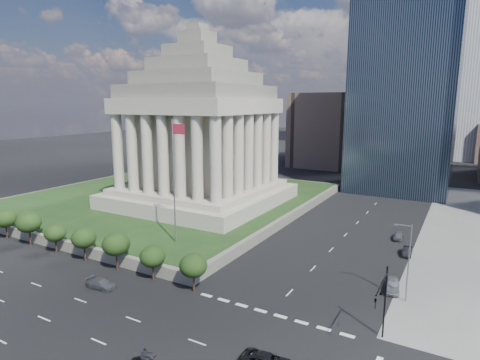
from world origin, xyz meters
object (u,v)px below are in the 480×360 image
Objects in this scene: suv_grey at (101,284)px; motorcycle_trail at (144,357)px; war_memorial at (199,117)px; parked_sedan_near at (392,285)px; flagpole at (174,175)px; parked_sedan_mid at (407,251)px; parked_sedan_far at (399,235)px; street_lamp_north at (407,259)px; traffic_signal_ne at (382,298)px.

motorcycle_trail reaches higher than suv_grey.
parked_sedan_near is at bearing -24.44° from war_memorial.
war_memorial is at bearing 116.89° from flagpole.
suv_grey is 1.11× the size of parked_sedan_mid.
war_memorial is at bearing -179.45° from parked_sedan_far.
war_memorial is at bearing 154.08° from street_lamp_north.
parked_sedan_near is 22.15m from parked_sedan_far.
flagpole is 2.00× the size of street_lamp_north.
flagpole is 4.90× the size of parked_sedan_far.
suv_grey is at bearing -171.83° from traffic_signal_ne.
flagpole is at bearing -178.37° from street_lamp_north.
parked_sedan_near is 14.43m from parked_sedan_mid.
traffic_signal_ne is (34.33, -10.30, -7.86)m from flagpole.
parked_sedan_near is (-1.83, 2.32, -4.89)m from street_lamp_north.
traffic_signal_ne reaches higher than motorcycle_trail.
war_memorial reaches higher than suv_grey.
war_memorial is 45.95m from suv_grey.
suv_grey is 47.36m from parked_sedan_mid.
flagpole reaches higher than motorcycle_trail.
parked_sedan_mid is at bearing 96.23° from street_lamp_north.
street_lamp_north reaches higher than traffic_signal_ne.
traffic_signal_ne is at bearing -90.70° from parked_sedan_mid.
flagpole is at bearing -5.95° from suv_grey.
traffic_signal_ne is 36.09m from parked_sedan_far.
suv_grey is at bearing -155.45° from street_lamp_north.
street_lamp_north reaches higher than suv_grey.
war_memorial reaches higher than street_lamp_north.
street_lamp_north is (47.33, -23.00, -15.74)m from war_memorial.
street_lamp_north is at bearing -86.51° from parked_sedan_mid.
traffic_signal_ne is at bearing -94.19° from street_lamp_north.
war_memorial is 8.81× the size of suv_grey.
suv_grey is at bearing -73.56° from war_memorial.
flagpole is 2.50× the size of traffic_signal_ne.
suv_grey is (11.60, -39.32, -20.76)m from war_memorial.
traffic_signal_ne reaches higher than parked_sedan_near.
suv_grey is 0.98× the size of parked_sedan_near.
motorcycle_trail is at bearing -107.84° from parked_sedan_far.
motorcycle_trail is (28.07, -48.70, -20.38)m from war_memorial.
street_lamp_north is 17.57m from parked_sedan_mid.
street_lamp_north reaches higher than parked_sedan_far.
motorcycle_trail reaches higher than parked_sedan_mid.
traffic_signal_ne is at bearing -94.99° from parked_sedan_near.
traffic_signal_ne is (46.50, -34.30, -16.15)m from war_memorial.
parked_sedan_far is (30.83, 25.33, -12.42)m from flagpole.
flagpole is 35.70m from parked_sedan_near.
parked_sedan_far is (-4.33, 24.33, -4.97)m from street_lamp_north.
war_memorial is at bearing 12.62° from suv_grey.
traffic_signal_ne is 14.38m from parked_sedan_near.
suv_grey is at bearing -138.46° from parked_sedan_mid.
motorcycle_trail is (-19.26, -25.70, -4.64)m from street_lamp_north.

